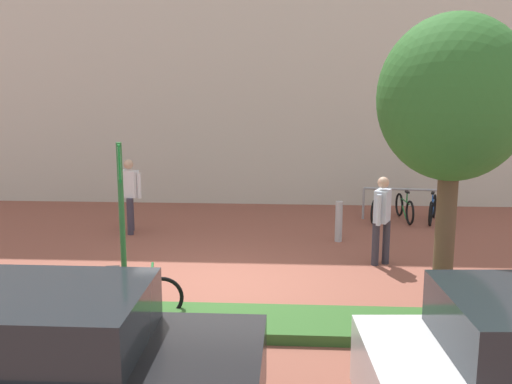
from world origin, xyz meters
name	(u,v)px	position (x,y,z in m)	size (l,w,h in m)	color
ground_plane	(221,283)	(0.00, 0.00, 0.00)	(60.00, 60.00, 0.00)	brown
building_facade	(250,25)	(0.00, 7.25, 5.00)	(28.00, 1.20, 10.00)	beige
planter_strip	(273,324)	(0.97, -1.86, 0.08)	(7.00, 1.10, 0.16)	#336028
tree_sidewalk	(453,101)	(3.37, -1.68, 3.25)	(2.05, 2.05, 4.42)	brown
parking_sign_post	(122,209)	(-1.18, -1.86, 1.74)	(0.13, 0.35, 2.69)	#2D7238
bike_at_sign	(127,299)	(-1.20, -1.71, 0.35)	(1.66, 0.48, 0.86)	black
bike_rack_cluster	(405,207)	(4.07, 4.89, 0.35)	(2.10, 1.61, 0.83)	#99999E
bollard_steel	(339,221)	(2.26, 2.85, 0.45)	(0.16, 0.16, 0.90)	#ADADB2
person_shirt_white	(130,191)	(-2.51, 3.32, 0.98)	(0.59, 0.52, 1.72)	#383342
person_shirt_blue	(382,215)	(2.95, 1.26, 0.98)	(0.38, 0.57, 1.72)	#2D2D38
car_black_suv	(41,366)	(-1.25, -4.59, 0.76)	(4.31, 2.03, 1.54)	black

